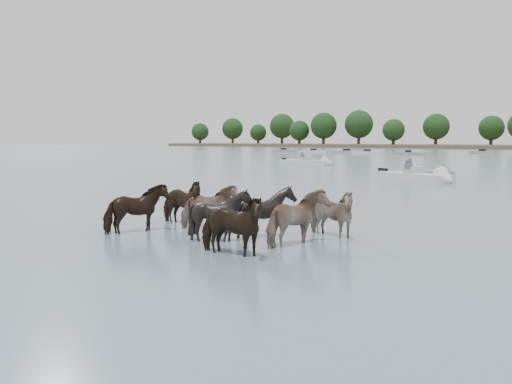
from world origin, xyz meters
The scene contains 7 objects.
ground centered at (0.00, 0.00, 0.00)m, with size 400.00×400.00×0.00m, color #4C5D6D.
shoreline centered at (-70.00, 150.00, 0.50)m, with size 160.00×30.00×1.00m, color #4C4233.
pony_herd centered at (0.03, 0.23, 0.59)m, with size 6.36×4.36×1.50m.
motorboat_a centered at (-3.72, 24.67, 0.23)m, with size 5.03×4.26×1.92m.
motorboat_b centered at (-2.67, 21.17, 0.23)m, with size 5.82×3.67×1.92m.
motorboat_f centered at (-19.16, 34.97, 0.23)m, with size 5.83×1.96×1.92m.
treeline centered at (-71.89, 149.22, 6.69)m, with size 146.81×21.60×12.33m.
Camera 1 is at (8.97, -10.02, 2.55)m, focal length 36.77 mm.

